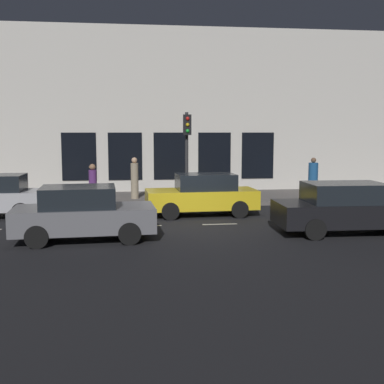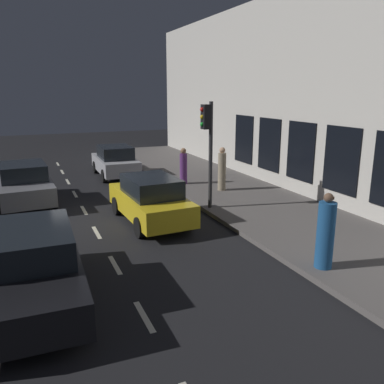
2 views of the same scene
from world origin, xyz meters
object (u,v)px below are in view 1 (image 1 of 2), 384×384
object	(u,v)px
parked_car_2	(202,195)
pedestrian_0	(135,179)
parked_car_0	(83,213)
traffic_light	(187,141)
parked_car_1	(348,208)
pedestrian_1	(93,184)
pedestrian_2	(313,180)

from	to	relation	value
parked_car_2	pedestrian_0	bearing A→B (deg)	29.64
parked_car_0	parked_car_2	bearing A→B (deg)	130.00
traffic_light	parked_car_2	size ratio (longest dim) A/B	0.90
traffic_light	parked_car_1	distance (m)	7.74
parked_car_2	pedestrian_1	size ratio (longest dim) A/B	2.55
parked_car_0	pedestrian_0	world-z (taller)	pedestrian_0
traffic_light	pedestrian_2	xyz separation A→B (m)	(0.43, -5.68, -1.77)
parked_car_2	parked_car_1	bearing A→B (deg)	-136.02
parked_car_1	pedestrian_2	size ratio (longest dim) A/B	2.48
pedestrian_1	pedestrian_2	size ratio (longest dim) A/B	0.88
pedestrian_0	pedestrian_1	world-z (taller)	pedestrian_0
pedestrian_2	pedestrian_0	bearing A→B (deg)	-146.02
parked_car_0	parked_car_2	size ratio (longest dim) A/B	0.98
pedestrian_0	traffic_light	bearing A→B (deg)	-77.06
parked_car_0	parked_car_1	distance (m)	8.12
parked_car_0	pedestrian_1	distance (m)	6.74
pedestrian_0	parked_car_2	bearing A→B (deg)	-96.64
traffic_light	pedestrian_1	size ratio (longest dim) A/B	2.31
parked_car_2	pedestrian_1	distance (m)	5.18
parked_car_0	parked_car_2	world-z (taller)	same
parked_car_0	pedestrian_0	distance (m)	7.96
pedestrian_0	parked_car_0	bearing A→B (deg)	-140.29
parked_car_2	pedestrian_2	distance (m)	6.00
traffic_light	parked_car_0	bearing A→B (deg)	148.26
pedestrian_1	parked_car_1	bearing A→B (deg)	-151.78
parked_car_2	pedestrian_0	size ratio (longest dim) A/B	2.27
parked_car_0	parked_car_1	size ratio (longest dim) A/B	0.89
traffic_light	parked_car_1	world-z (taller)	traffic_light
traffic_light	pedestrian_1	world-z (taller)	traffic_light
parked_car_0	pedestrian_1	bearing A→B (deg)	178.54
pedestrian_1	traffic_light	bearing A→B (deg)	-122.20
parked_car_1	pedestrian_0	bearing A→B (deg)	-138.38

